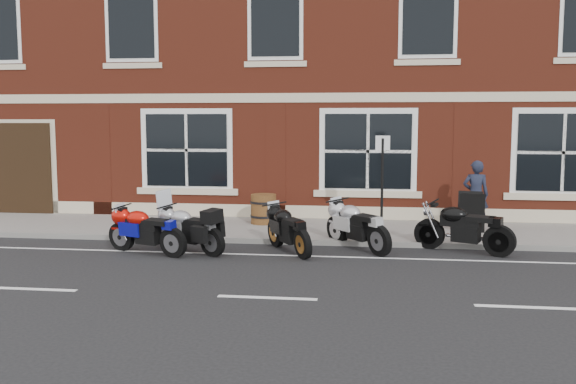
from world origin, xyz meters
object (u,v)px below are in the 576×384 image
object	(u,v)px
pedestrian_left	(476,195)
barrel_planter	(264,209)
moto_touring_silver	(188,227)
moto_sport_red	(146,229)
a_board_sign	(471,212)
parking_sign	(382,178)
moto_sport_silver	(357,224)
moto_sport_black	(289,228)
moto_naked_black	(462,226)

from	to	relation	value
pedestrian_left	barrel_planter	world-z (taller)	pedestrian_left
pedestrian_left	barrel_planter	xyz separation A→B (m)	(-5.33, 0.14, -0.47)
moto_touring_silver	moto_sport_red	xyz separation A→B (m)	(-0.82, -0.30, -0.01)
moto_touring_silver	a_board_sign	distance (m)	6.78
moto_touring_silver	barrel_planter	xyz separation A→B (m)	(1.09, 3.20, -0.03)
moto_touring_silver	parking_sign	xyz separation A→B (m)	(4.11, 1.78, 0.93)
barrel_planter	parking_sign	xyz separation A→B (m)	(3.02, -1.42, 0.96)
moto_sport_red	moto_sport_silver	bearing A→B (deg)	-55.00
moto_touring_silver	pedestrian_left	world-z (taller)	pedestrian_left
moto_sport_red	moto_sport_black	distance (m)	3.02
moto_touring_silver	moto_sport_silver	distance (m)	3.65
moto_naked_black	moto_touring_silver	bearing A→B (deg)	123.88
moto_sport_silver	moto_naked_black	bearing A→B (deg)	-39.27
moto_sport_silver	parking_sign	size ratio (longest dim) A/B	0.75
pedestrian_left	moto_sport_black	bearing A→B (deg)	37.75
pedestrian_left	barrel_planter	bearing A→B (deg)	3.09
a_board_sign	pedestrian_left	bearing A→B (deg)	81.77
moto_touring_silver	barrel_planter	bearing A→B (deg)	11.70
moto_sport_black	moto_naked_black	bearing A→B (deg)	-24.55
moto_touring_silver	moto_sport_black	bearing A→B (deg)	-52.44
moto_naked_black	a_board_sign	distance (m)	1.96
moto_sport_red	parking_sign	size ratio (longest dim) A/B	0.83
moto_touring_silver	parking_sign	size ratio (longest dim) A/B	0.76
moto_sport_red	pedestrian_left	world-z (taller)	pedestrian_left
moto_sport_silver	moto_sport_red	bearing A→B (deg)	154.43
moto_sport_black	a_board_sign	distance (m)	4.74
moto_naked_black	parking_sign	xyz separation A→B (m)	(-1.68, 1.06, 0.90)
pedestrian_left	parking_sign	xyz separation A→B (m)	(-2.31, -1.29, 0.49)
moto_sport_black	a_board_sign	xyz separation A→B (m)	(4.11, 2.36, 0.08)
moto_sport_black	barrel_planter	world-z (taller)	moto_sport_black
moto_sport_red	moto_naked_black	xyz separation A→B (m)	(6.61, 1.02, 0.04)
moto_naked_black	a_board_sign	size ratio (longest dim) A/B	2.07
moto_sport_red	a_board_sign	bearing A→B (deg)	-45.83
barrel_planter	moto_touring_silver	bearing A→B (deg)	-108.76
moto_sport_red	a_board_sign	world-z (taller)	a_board_sign
moto_sport_silver	barrel_planter	size ratio (longest dim) A/B	2.29
moto_sport_black	moto_sport_silver	bearing A→B (deg)	-13.47
barrel_planter	parking_sign	world-z (taller)	parking_sign
moto_naked_black	barrel_planter	bearing A→B (deg)	88.99
moto_touring_silver	moto_naked_black	distance (m)	5.84
parking_sign	moto_sport_silver	bearing A→B (deg)	-110.31
moto_touring_silver	pedestrian_left	size ratio (longest dim) A/B	1.05
parking_sign	a_board_sign	bearing A→B (deg)	28.31
moto_naked_black	pedestrian_left	distance (m)	2.46
moto_sport_silver	a_board_sign	size ratio (longest dim) A/B	1.81
moto_naked_black	a_board_sign	bearing A→B (deg)	13.09
moto_sport_black	parking_sign	world-z (taller)	parking_sign
moto_sport_silver	moto_naked_black	world-z (taller)	moto_naked_black
moto_sport_black	a_board_sign	world-z (taller)	a_board_sign
moto_touring_silver	moto_naked_black	xyz separation A→B (m)	(5.79, 0.72, 0.03)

